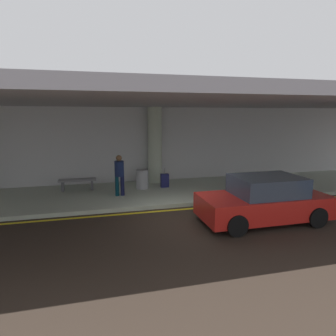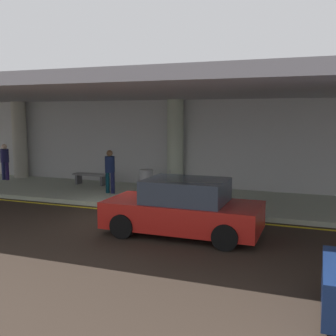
{
  "view_description": "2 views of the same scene",
  "coord_description": "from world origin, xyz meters",
  "px_view_note": "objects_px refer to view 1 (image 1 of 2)",
  "views": [
    {
      "loc": [
        -2.89,
        -9.09,
        3.4
      ],
      "look_at": [
        0.11,
        2.63,
        1.22
      ],
      "focal_mm": 31.27,
      "sensor_mm": 36.0,
      "label": 1
    },
    {
      "loc": [
        5.67,
        -11.07,
        3.17
      ],
      "look_at": [
        0.81,
        1.79,
        1.37
      ],
      "focal_mm": 43.49,
      "sensor_mm": 36.0,
      "label": 2
    }
  ],
  "objects_px": {
    "support_column_left_mid": "(155,145)",
    "traveler_with_luggage": "(119,173)",
    "suitcase_upright_primary": "(165,180)",
    "car_red": "(264,200)",
    "trash_bin_steel": "(142,179)",
    "bench_metal": "(78,182)"
  },
  "relations": [
    {
      "from": "support_column_left_mid",
      "to": "suitcase_upright_primary",
      "type": "xyz_separation_m",
      "value": [
        0.2,
        -1.17,
        -1.51
      ]
    },
    {
      "from": "car_red",
      "to": "trash_bin_steel",
      "type": "height_order",
      "value": "car_red"
    },
    {
      "from": "car_red",
      "to": "traveler_with_luggage",
      "type": "distance_m",
      "value": 5.7
    },
    {
      "from": "support_column_left_mid",
      "to": "car_red",
      "type": "xyz_separation_m",
      "value": [
        2.34,
        -5.89,
        -1.26
      ]
    },
    {
      "from": "suitcase_upright_primary",
      "to": "trash_bin_steel",
      "type": "relative_size",
      "value": 1.06
    },
    {
      "from": "support_column_left_mid",
      "to": "traveler_with_luggage",
      "type": "xyz_separation_m",
      "value": [
        -1.92,
        -2.12,
        -0.86
      ]
    },
    {
      "from": "support_column_left_mid",
      "to": "suitcase_upright_primary",
      "type": "distance_m",
      "value": 1.92
    },
    {
      "from": "traveler_with_luggage",
      "to": "trash_bin_steel",
      "type": "height_order",
      "value": "traveler_with_luggage"
    },
    {
      "from": "car_red",
      "to": "traveler_with_luggage",
      "type": "bearing_deg",
      "value": -40.1
    },
    {
      "from": "suitcase_upright_primary",
      "to": "trash_bin_steel",
      "type": "height_order",
      "value": "suitcase_upright_primary"
    },
    {
      "from": "bench_metal",
      "to": "suitcase_upright_primary",
      "type": "bearing_deg",
      "value": -6.89
    },
    {
      "from": "support_column_left_mid",
      "to": "car_red",
      "type": "relative_size",
      "value": 0.89
    },
    {
      "from": "support_column_left_mid",
      "to": "bench_metal",
      "type": "bearing_deg",
      "value": -169.05
    },
    {
      "from": "car_red",
      "to": "trash_bin_steel",
      "type": "xyz_separation_m",
      "value": [
        -3.17,
        4.75,
        -0.14
      ]
    },
    {
      "from": "traveler_with_luggage",
      "to": "support_column_left_mid",
      "type": "bearing_deg",
      "value": 160.52
    },
    {
      "from": "suitcase_upright_primary",
      "to": "traveler_with_luggage",
      "type": "bearing_deg",
      "value": -131.67
    },
    {
      "from": "support_column_left_mid",
      "to": "traveler_with_luggage",
      "type": "distance_m",
      "value": 2.99
    },
    {
      "from": "trash_bin_steel",
      "to": "support_column_left_mid",
      "type": "bearing_deg",
      "value": 53.82
    },
    {
      "from": "traveler_with_luggage",
      "to": "suitcase_upright_primary",
      "type": "height_order",
      "value": "traveler_with_luggage"
    },
    {
      "from": "car_red",
      "to": "trash_bin_steel",
      "type": "relative_size",
      "value": 4.82
    },
    {
      "from": "traveler_with_luggage",
      "to": "suitcase_upright_primary",
      "type": "bearing_deg",
      "value": 136.71
    },
    {
      "from": "bench_metal",
      "to": "car_red",
      "type": "bearing_deg",
      "value": -40.88
    }
  ]
}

